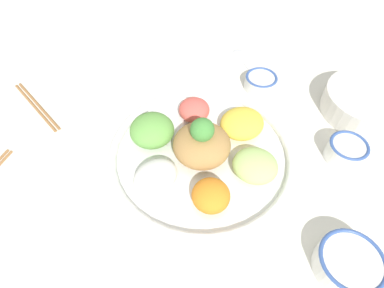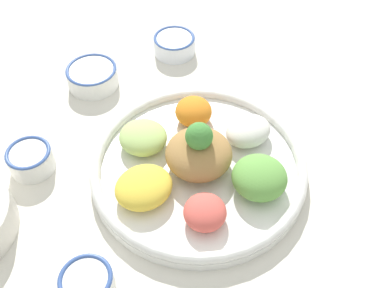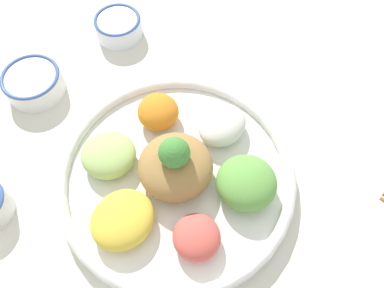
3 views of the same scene
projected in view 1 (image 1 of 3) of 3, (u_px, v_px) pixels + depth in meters
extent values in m
plane|color=silver|center=(214.00, 152.00, 0.73)|extent=(2.40, 2.40, 0.00)
cylinder|color=white|center=(201.00, 157.00, 0.70)|extent=(0.40, 0.40, 0.02)
torus|color=white|center=(201.00, 153.00, 0.69)|extent=(0.40, 0.40, 0.02)
ellipsoid|color=#6BAD4C|center=(152.00, 130.00, 0.70)|extent=(0.14, 0.14, 0.06)
ellipsoid|color=white|center=(156.00, 176.00, 0.63)|extent=(0.11, 0.11, 0.04)
ellipsoid|color=orange|center=(211.00, 195.00, 0.60)|extent=(0.08, 0.08, 0.05)
ellipsoid|color=#B7DB7A|center=(255.00, 165.00, 0.65)|extent=(0.13, 0.13, 0.04)
ellipsoid|color=yellow|center=(242.00, 123.00, 0.72)|extent=(0.13, 0.13, 0.04)
ellipsoid|color=#E55B51|center=(194.00, 110.00, 0.75)|extent=(0.08, 0.08, 0.04)
ellipsoid|color=#AD7F47|center=(202.00, 145.00, 0.67)|extent=(0.12, 0.12, 0.07)
sphere|color=#478E3D|center=(202.00, 130.00, 0.63)|extent=(0.05, 0.05, 0.05)
cylinder|color=white|center=(346.00, 152.00, 0.70)|extent=(0.08, 0.08, 0.04)
torus|color=#38569E|center=(350.00, 146.00, 0.68)|extent=(0.08, 0.08, 0.01)
cylinder|color=#5B3319|center=(349.00, 146.00, 0.68)|extent=(0.07, 0.07, 0.00)
cylinder|color=white|center=(348.00, 264.00, 0.55)|extent=(0.11, 0.11, 0.04)
torus|color=#38569E|center=(353.00, 260.00, 0.53)|extent=(0.11, 0.11, 0.01)
cylinder|color=white|center=(352.00, 261.00, 0.53)|extent=(0.09, 0.09, 0.00)
cylinder|color=white|center=(260.00, 83.00, 0.85)|extent=(0.08, 0.08, 0.04)
torus|color=#38569E|center=(262.00, 78.00, 0.83)|extent=(0.08, 0.08, 0.01)
cylinder|color=white|center=(261.00, 79.00, 0.84)|extent=(0.07, 0.07, 0.00)
cylinder|color=silver|center=(365.00, 103.00, 0.78)|extent=(0.20, 0.20, 0.06)
ellipsoid|color=tan|center=(368.00, 97.00, 0.77)|extent=(0.17, 0.17, 0.02)
cylinder|color=#9E6B3D|center=(35.00, 106.00, 0.81)|extent=(0.11, 0.20, 0.01)
cylinder|color=#9E6B3D|center=(38.00, 105.00, 0.82)|extent=(0.11, 0.20, 0.01)
cube|color=silver|center=(248.00, 65.00, 0.92)|extent=(0.02, 0.08, 0.01)
ellipsoid|color=silver|center=(239.00, 53.00, 0.95)|extent=(0.04, 0.05, 0.01)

